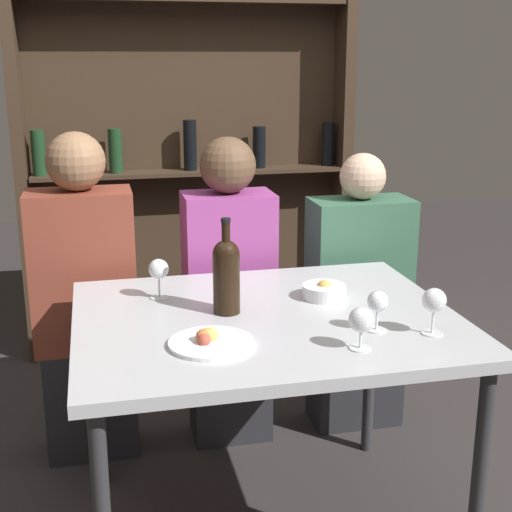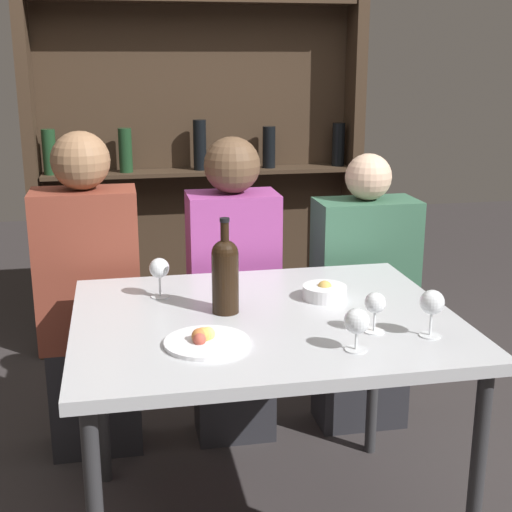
# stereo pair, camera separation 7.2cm
# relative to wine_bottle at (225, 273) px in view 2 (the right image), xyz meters

# --- Properties ---
(dining_table) EXTENTS (1.16, 0.94, 0.77)m
(dining_table) POSITION_rel_wine_bottle_xyz_m (0.11, -0.05, -0.19)
(dining_table) COLOR #B7BABF
(dining_table) RESTS_ON ground_plane
(wine_rack_wall) EXTENTS (1.73, 0.21, 2.05)m
(wine_rack_wall) POSITION_rel_wine_bottle_xyz_m (0.11, 1.68, 0.15)
(wine_rack_wall) COLOR #38281C
(wine_rack_wall) RESTS_ON ground_plane
(wine_bottle) EXTENTS (0.08, 0.08, 0.30)m
(wine_bottle) POSITION_rel_wine_bottle_xyz_m (0.00, 0.00, 0.00)
(wine_bottle) COLOR black
(wine_bottle) RESTS_ON dining_table
(wine_glass_0) EXTENTS (0.07, 0.07, 0.13)m
(wine_glass_0) POSITION_rel_wine_bottle_xyz_m (-0.19, 0.18, -0.03)
(wine_glass_0) COLOR silver
(wine_glass_0) RESTS_ON dining_table
(wine_glass_1) EXTENTS (0.07, 0.07, 0.14)m
(wine_glass_1) POSITION_rel_wine_bottle_xyz_m (0.54, -0.31, -0.03)
(wine_glass_1) COLOR silver
(wine_glass_1) RESTS_ON dining_table
(wine_glass_2) EXTENTS (0.06, 0.06, 0.12)m
(wine_glass_2) POSITION_rel_wine_bottle_xyz_m (0.39, -0.24, -0.04)
(wine_glass_2) COLOR silver
(wine_glass_2) RESTS_ON dining_table
(wine_glass_3) EXTENTS (0.07, 0.07, 0.12)m
(wine_glass_3) POSITION_rel_wine_bottle_xyz_m (0.30, -0.36, -0.05)
(wine_glass_3) COLOR silver
(wine_glass_3) RESTS_ON dining_table
(food_plate_0) EXTENTS (0.24, 0.24, 0.05)m
(food_plate_0) POSITION_rel_wine_bottle_xyz_m (-0.09, -0.24, -0.12)
(food_plate_0) COLOR white
(food_plate_0) RESTS_ON dining_table
(snack_bowl) EXTENTS (0.14, 0.14, 0.06)m
(snack_bowl) POSITION_rel_wine_bottle_xyz_m (0.34, 0.06, -0.10)
(snack_bowl) COLOR white
(snack_bowl) RESTS_ON dining_table
(seated_person_left) EXTENTS (0.39, 0.22, 1.27)m
(seated_person_left) POSITION_rel_wine_bottle_xyz_m (-0.44, 0.60, -0.29)
(seated_person_left) COLOR #26262B
(seated_person_left) RESTS_ON ground_plane
(seated_person_center) EXTENTS (0.35, 0.22, 1.24)m
(seated_person_center) POSITION_rel_wine_bottle_xyz_m (0.12, 0.60, -0.30)
(seated_person_center) COLOR #26262B
(seated_person_center) RESTS_ON ground_plane
(seated_person_right) EXTENTS (0.41, 0.22, 1.16)m
(seated_person_right) POSITION_rel_wine_bottle_xyz_m (0.67, 0.60, -0.35)
(seated_person_right) COLOR #26262B
(seated_person_right) RESTS_ON ground_plane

